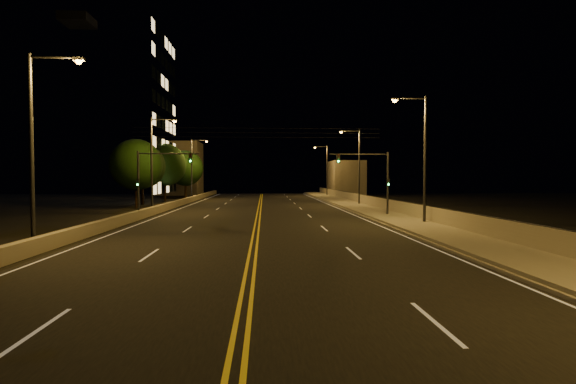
{
  "coord_description": "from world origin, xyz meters",
  "views": [
    {
      "loc": [
        0.51,
        -7.91,
        3.41
      ],
      "look_at": [
        2.0,
        18.0,
        2.5
      ],
      "focal_mm": 26.0,
      "sensor_mm": 36.0,
      "label": 1
    }
  ],
  "objects": [
    {
      "name": "lane_markings",
      "position": [
        0.0,
        19.93,
        0.02
      ],
      "size": [
        17.32,
        116.0,
        0.0
      ],
      "color": "silver",
      "rests_on": "road"
    },
    {
      "name": "overhead_wires",
      "position": [
        0.0,
        29.5,
        7.4
      ],
      "size": [
        22.0,
        0.03,
        0.83
      ],
      "color": "black"
    },
    {
      "name": "tree_3",
      "position": [
        -12.19,
        60.28,
        4.9
      ],
      "size": [
        5.74,
        5.74,
        7.78
      ],
      "color": "black",
      "rests_on": "ground"
    },
    {
      "name": "streetlight_6",
      "position": [
        -9.92,
        54.58,
        5.24
      ],
      "size": [
        2.55,
        0.28,
        9.07
      ],
      "color": "#2D2D33",
      "rests_on": "ground"
    },
    {
      "name": "streetlight_5",
      "position": [
        -9.92,
        32.53,
        5.24
      ],
      "size": [
        2.55,
        0.28,
        9.07
      ],
      "color": "#2D2D33",
      "rests_on": "ground"
    },
    {
      "name": "traffic_signal_right",
      "position": [
        9.94,
        26.89,
        3.57
      ],
      "size": [
        5.11,
        0.31,
        5.57
      ],
      "color": "#2D2D33",
      "rests_on": "ground"
    },
    {
      "name": "parapet_rail",
      "position": [
        12.45,
        20.0,
        1.33
      ],
      "size": [
        0.06,
        120.0,
        0.06
      ],
      "primitive_type": "cylinder",
      "rotation": [
        1.57,
        0.0,
        0.0
      ],
      "color": "black",
      "rests_on": "parapet_wall"
    },
    {
      "name": "sidewalk",
      "position": [
        10.8,
        20.0,
        0.15
      ],
      "size": [
        3.6,
        120.0,
        0.3
      ],
      "primitive_type": "cube",
      "color": "gray",
      "rests_on": "ground"
    },
    {
      "name": "streetlight_4",
      "position": [
        -9.92,
        11.97,
        5.24
      ],
      "size": [
        2.55,
        0.28,
        9.07
      ],
      "color": "#2D2D33",
      "rests_on": "ground"
    },
    {
      "name": "building_tower",
      "position": [
        -25.67,
        53.04,
        12.48
      ],
      "size": [
        24.0,
        15.0,
        26.11
      ],
      "color": "gray",
      "rests_on": "ground"
    },
    {
      "name": "tree_1",
      "position": [
        -14.76,
        45.3,
        4.83
      ],
      "size": [
        5.65,
        5.65,
        7.66
      ],
      "color": "black",
      "rests_on": "ground"
    },
    {
      "name": "ground",
      "position": [
        0.0,
        0.0,
        0.0
      ],
      "size": [
        160.0,
        160.0,
        0.0
      ],
      "primitive_type": "plane",
      "color": "black",
      "rests_on": "ground"
    },
    {
      "name": "parapet_wall",
      "position": [
        12.45,
        20.0,
        0.8
      ],
      "size": [
        0.3,
        120.0,
        1.0
      ],
      "primitive_type": "cube",
      "color": "gray",
      "rests_on": "sidewalk"
    },
    {
      "name": "jersey_barrier",
      "position": [
        -9.67,
        20.0,
        0.36
      ],
      "size": [
        0.45,
        120.0,
        0.73
      ],
      "primitive_type": "cube",
      "color": "gray",
      "rests_on": "ground"
    },
    {
      "name": "streetlight_2",
      "position": [
        11.52,
        41.02,
        5.24
      ],
      "size": [
        2.55,
        0.28,
        9.07
      ],
      "color": "#2D2D33",
      "rests_on": "ground"
    },
    {
      "name": "streetlight_3",
      "position": [
        11.52,
        66.36,
        5.24
      ],
      "size": [
        2.55,
        0.28,
        9.07
      ],
      "color": "#2D2D33",
      "rests_on": "ground"
    },
    {
      "name": "tree_2",
      "position": [
        -13.67,
        52.45,
        5.21
      ],
      "size": [
        6.1,
        6.1,
        8.26
      ],
      "color": "black",
      "rests_on": "ground"
    },
    {
      "name": "distant_building_right",
      "position": [
        16.5,
        73.18,
        3.3
      ],
      "size": [
        6.0,
        10.0,
        6.59
      ],
      "primitive_type": "cube",
      "color": "gray",
      "rests_on": "ground"
    },
    {
      "name": "traffic_signal_left",
      "position": [
        -8.74,
        26.89,
        3.57
      ],
      "size": [
        5.11,
        0.31,
        5.57
      ],
      "color": "#2D2D33",
      "rests_on": "ground"
    },
    {
      "name": "curb",
      "position": [
        8.93,
        20.0,
        0.07
      ],
      "size": [
        0.14,
        120.0,
        0.15
      ],
      "primitive_type": "cube",
      "color": "gray",
      "rests_on": "ground"
    },
    {
      "name": "distant_building_left",
      "position": [
        -16.0,
        75.06,
        5.14
      ],
      "size": [
        8.0,
        8.0,
        10.27
      ],
      "primitive_type": "cube",
      "color": "gray",
      "rests_on": "ground"
    },
    {
      "name": "streetlight_1",
      "position": [
        11.52,
        20.78,
        5.24
      ],
      "size": [
        2.55,
        0.28,
        9.07
      ],
      "color": "#2D2D33",
      "rests_on": "ground"
    },
    {
      "name": "road",
      "position": [
        0.0,
        20.0,
        0.01
      ],
      "size": [
        18.0,
        120.0,
        0.02
      ],
      "primitive_type": "cube",
      "color": "black",
      "rests_on": "ground"
    },
    {
      "name": "tree_0",
      "position": [
        -13.52,
        38.79,
        4.81
      ],
      "size": [
        5.63,
        5.63,
        7.63
      ],
      "color": "black",
      "rests_on": "ground"
    }
  ]
}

